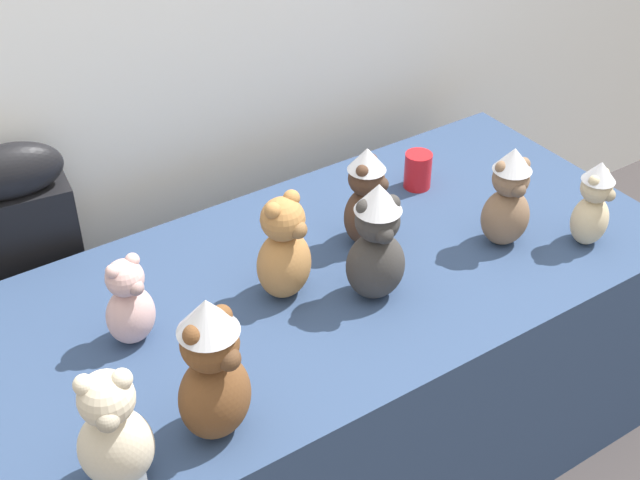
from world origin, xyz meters
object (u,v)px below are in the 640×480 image
at_px(display_table, 320,378).
at_px(teddy_bear_mocha, 508,198).
at_px(teddy_bear_caramel, 284,250).
at_px(teddy_bear_blush, 129,303).
at_px(teddy_bear_cream, 113,432).
at_px(teddy_bear_cocoa, 366,197).
at_px(teddy_bear_sand, 593,204).
at_px(instrument_case, 40,300).
at_px(party_cup_red, 418,170).
at_px(teddy_bear_chestnut, 213,370).
at_px(teddy_bear_charcoal, 377,243).

bearing_deg(display_table, teddy_bear_mocha, -16.17).
xyz_separation_m(teddy_bear_caramel, teddy_bear_blush, (-0.38, 0.05, -0.03)).
relative_size(teddy_bear_blush, teddy_bear_mocha, 0.80).
height_order(display_table, teddy_bear_cream, teddy_bear_cream).
distance_m(teddy_bear_caramel, teddy_bear_cocoa, 0.31).
height_order(teddy_bear_sand, teddy_bear_cream, teddy_bear_cream).
bearing_deg(teddy_bear_mocha, teddy_bear_sand, -17.55).
height_order(instrument_case, teddy_bear_sand, instrument_case).
distance_m(teddy_bear_cream, party_cup_red, 1.27).
height_order(instrument_case, teddy_bear_chestnut, teddy_bear_chestnut).
distance_m(teddy_bear_caramel, teddy_bear_cream, 0.65).
bearing_deg(teddy_bear_cream, display_table, 45.74).
relative_size(teddy_bear_sand, teddy_bear_cocoa, 0.87).
distance_m(teddy_bear_charcoal, teddy_bear_cocoa, 0.23).
xyz_separation_m(instrument_case, teddy_bear_cream, (-0.10, -0.89, 0.34)).
height_order(teddy_bear_blush, party_cup_red, teddy_bear_blush).
bearing_deg(teddy_bear_caramel, teddy_bear_sand, -36.59).
bearing_deg(teddy_bear_chestnut, teddy_bear_caramel, 23.97).
bearing_deg(teddy_bear_blush, teddy_bear_cocoa, -14.01).
height_order(teddy_bear_chestnut, teddy_bear_cocoa, teddy_bear_chestnut).
height_order(instrument_case, teddy_bear_caramel, instrument_case).
height_order(teddy_bear_caramel, teddy_bear_sand, teddy_bear_caramel).
height_order(instrument_case, party_cup_red, instrument_case).
xyz_separation_m(teddy_bear_charcoal, teddy_bear_cream, (-0.76, -0.18, -0.03)).
xyz_separation_m(teddy_bear_caramel, party_cup_red, (0.59, 0.21, -0.08)).
relative_size(teddy_bear_mocha, teddy_bear_cocoa, 1.01).
relative_size(instrument_case, teddy_bear_blush, 4.37).
xyz_separation_m(teddy_bear_blush, party_cup_red, (0.97, 0.15, -0.05)).
distance_m(teddy_bear_sand, teddy_bear_chestnut, 1.15).
height_order(teddy_bear_mocha, teddy_bear_chestnut, teddy_bear_chestnut).
relative_size(teddy_bear_caramel, teddy_bear_cream, 1.00).
xyz_separation_m(teddy_bear_blush, teddy_bear_cream, (-0.19, -0.36, 0.02)).
xyz_separation_m(display_table, teddy_bear_charcoal, (0.08, -0.13, 0.52)).
distance_m(display_table, teddy_bear_mocha, 0.72).
xyz_separation_m(teddy_bear_cocoa, party_cup_red, (0.29, 0.13, -0.09)).
xyz_separation_m(teddy_bear_cream, teddy_bear_chestnut, (0.22, 0.01, 0.04)).
bearing_deg(teddy_bear_blush, teddy_bear_chestnut, -100.62).
height_order(teddy_bear_blush, teddy_bear_cocoa, teddy_bear_cocoa).
bearing_deg(display_table, teddy_bear_cream, -155.35).
xyz_separation_m(teddy_bear_mocha, teddy_bear_charcoal, (-0.42, 0.01, 0.02)).
height_order(teddy_bear_blush, teddy_bear_charcoal, teddy_bear_charcoal).
height_order(instrument_case, teddy_bear_charcoal, teddy_bear_charcoal).
xyz_separation_m(teddy_bear_cream, party_cup_red, (1.16, 0.51, -0.08)).
xyz_separation_m(display_table, teddy_bear_mocha, (0.50, -0.14, 0.50)).
bearing_deg(teddy_bear_cream, teddy_bear_blush, 83.61).
distance_m(teddy_bear_mocha, teddy_bear_cream, 1.19).
bearing_deg(teddy_bear_blush, party_cup_red, -6.59).
bearing_deg(teddy_bear_caramel, instrument_case, 111.23).
height_order(teddy_bear_caramel, teddy_bear_cream, same).
relative_size(teddy_bear_sand, teddy_bear_mocha, 0.86).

